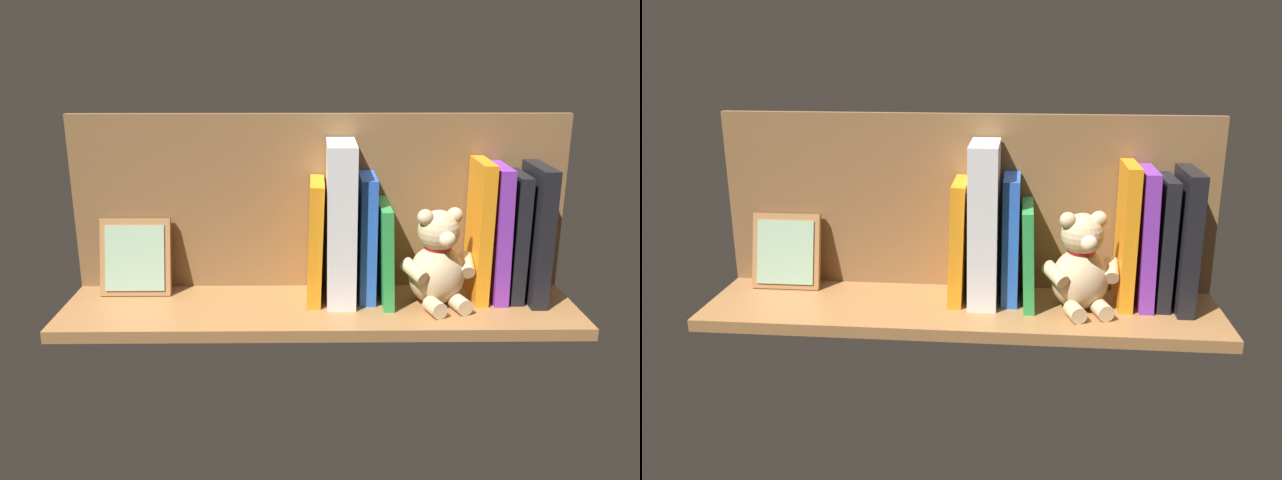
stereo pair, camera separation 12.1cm
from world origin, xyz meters
The scene contains 12 objects.
ground_plane centered at (0.00, 0.00, -1.10)cm, with size 95.21×24.68×2.20cm, color #9E6B3D.
shelf_back_panel centered at (0.00, -10.09, 17.08)cm, with size 95.21×1.50×34.16cm, color brown.
book_0 centered at (-40.12, -2.37, 12.82)cm, with size 2.95×13.14×25.64cm, color black.
book_1 centered at (-36.59, -3.38, 12.02)cm, with size 2.46×11.12×24.04cm, color black.
book_2 centered at (-33.23, -3.12, 12.76)cm, with size 2.62×11.64×25.51cm, color purple.
book_3 centered at (-29.84, -3.16, 13.21)cm, with size 2.52×11.55×26.41cm, color orange.
teddy_bear centered at (-21.72, 0.76, 8.12)cm, with size 14.36×13.78×18.45cm.
book_4 centered at (-12.15, -2.08, 9.35)cm, with size 1.99×13.71×18.70cm, color green.
book_5 centered at (-8.84, -3.42, 11.82)cm, with size 2.99×11.04×23.65cm, color blue.
dictionary_thick_white centered at (-3.89, -2.29, 14.96)cm, with size 5.25×13.09×29.91cm, color silver.
book_6 centered at (0.84, -2.84, 11.39)cm, with size 2.56×12.19×22.79cm, color orange.
picture_frame_leaning centered at (35.50, -6.03, 7.22)cm, with size 13.47×5.12×14.76cm.
Camera 1 is at (1.38, 116.11, 47.94)cm, focal length 37.42 mm.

